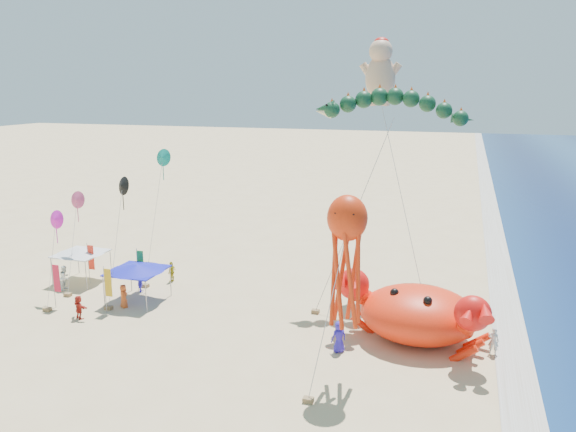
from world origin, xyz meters
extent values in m
plane|color=#D1B784|center=(0.00, 0.00, 0.00)|extent=(320.00, 320.00, 0.00)
plane|color=silver|center=(12.00, 0.00, 0.01)|extent=(320.00, 320.00, 0.00)
ellipsoid|color=#FF2B0D|center=(6.67, 0.00, 1.63)|extent=(8.33, 7.63, 3.25)
sphere|color=red|center=(3.03, -1.37, 3.07)|extent=(1.93, 1.93, 1.93)
sphere|color=black|center=(5.64, -1.14, 3.07)|extent=(0.50, 0.50, 0.50)
sphere|color=red|center=(10.31, -1.37, 3.07)|extent=(1.93, 1.93, 1.93)
sphere|color=black|center=(7.69, -1.14, 3.07)|extent=(0.50, 0.50, 0.50)
cone|color=#0E341D|center=(-0.49, 5.84, 13.24)|extent=(1.36, 1.00, 1.11)
cylinder|color=#B2B2B2|center=(1.99, 3.93, 6.42)|extent=(4.22, 3.86, 12.56)
cube|color=olive|center=(-0.10, 2.03, 0.12)|extent=(0.50, 0.35, 0.25)
ellipsoid|color=#DDAC87|center=(2.54, 9.38, 15.25)|extent=(2.14, 1.76, 3.14)
sphere|color=#DDAC87|center=(2.54, 9.19, 17.08)|extent=(1.64, 1.64, 1.64)
ellipsoid|color=red|center=(2.54, 9.29, 17.66)|extent=(1.06, 1.06, 0.74)
cylinder|color=#B2B2B2|center=(4.70, 7.00, 7.07)|extent=(4.37, 4.82, 13.86)
cube|color=olive|center=(6.86, 4.62, 0.12)|extent=(0.50, 0.35, 0.25)
ellipsoid|color=red|center=(3.48, -5.88, 8.52)|extent=(1.97, 1.77, 2.27)
cylinder|color=#B2B2B2|center=(2.91, -7.19, 4.01)|extent=(1.19, 2.67, 7.73)
cube|color=olive|center=(2.34, -8.50, 0.12)|extent=(0.50, 0.35, 0.25)
cylinder|color=gray|center=(-14.09, -1.24, 1.10)|extent=(0.06, 0.06, 2.20)
cylinder|color=gray|center=(-10.83, -1.24, 1.10)|extent=(0.06, 0.06, 2.20)
cylinder|color=gray|center=(-14.09, 2.02, 1.10)|extent=(0.06, 0.06, 2.20)
cylinder|color=gray|center=(-10.83, 2.02, 1.10)|extent=(0.06, 0.06, 2.20)
cube|color=#1418B4|center=(-12.46, 0.39, 2.24)|extent=(3.50, 3.50, 0.08)
cone|color=#1418B4|center=(-12.46, 0.39, 2.48)|extent=(3.85, 3.85, 0.45)
cylinder|color=gray|center=(-20.35, 1.13, 1.10)|extent=(0.06, 0.06, 2.20)
cylinder|color=gray|center=(-17.30, 1.13, 1.10)|extent=(0.06, 0.06, 2.20)
cylinder|color=gray|center=(-20.35, 4.18, 1.10)|extent=(0.06, 0.06, 2.20)
cylinder|color=gray|center=(-17.30, 4.18, 1.10)|extent=(0.06, 0.06, 2.20)
cube|color=silver|center=(-18.82, 2.66, 2.24)|extent=(3.29, 3.29, 0.08)
cone|color=silver|center=(-18.82, 2.66, 2.48)|extent=(3.62, 3.62, 0.45)
cylinder|color=gray|center=(-13.42, -2.00, 1.60)|extent=(0.05, 0.05, 3.20)
cube|color=gold|center=(-13.14, -2.00, 2.10)|extent=(0.50, 0.04, 1.90)
cylinder|color=gray|center=(-17.24, -2.32, 1.60)|extent=(0.05, 0.05, 3.20)
cube|color=red|center=(-16.96, -2.32, 2.10)|extent=(0.50, 0.04, 1.90)
cylinder|color=gray|center=(-18.01, 2.41, 1.60)|extent=(0.05, 0.05, 3.20)
cube|color=#FC301C|center=(-17.73, 2.41, 2.10)|extent=(0.50, 0.04, 1.90)
cylinder|color=gray|center=(-13.66, 2.28, 1.60)|extent=(0.05, 0.05, 3.20)
cube|color=#168932|center=(-13.38, 2.28, 2.10)|extent=(0.50, 0.04, 1.90)
imported|color=#D85722|center=(-12.79, -0.91, 0.81)|extent=(0.94, 0.90, 1.62)
imported|color=gold|center=(-12.23, 4.69, 0.80)|extent=(0.42, 0.95, 1.60)
imported|color=white|center=(-18.89, 0.78, 0.92)|extent=(0.87, 1.02, 1.84)
imported|color=#2922CB|center=(-13.37, 2.13, 0.86)|extent=(0.66, 0.75, 1.73)
imported|color=#2D1FB8|center=(2.58, -2.91, 0.91)|extent=(1.05, 1.01, 1.82)
imported|color=beige|center=(10.89, -0.59, 0.80)|extent=(0.61, 0.42, 1.59)
imported|color=#B1251C|center=(-14.45, -3.43, 0.78)|extent=(1.51, 1.02, 1.56)
cone|color=#0B8172|center=(-12.70, 5.00, 9.55)|extent=(1.30, 0.51, 1.32)
cylinder|color=#B2B2B2|center=(-12.45, 3.50, 4.80)|extent=(0.55, 3.04, 9.31)
cube|color=olive|center=(-12.20, 2.00, 0.12)|extent=(0.50, 0.35, 0.25)
cone|color=#EB1AC8|center=(-18.01, -0.66, 5.72)|extent=(1.30, 0.51, 1.32)
cylinder|color=#B2B2B2|center=(-17.76, -2.16, 2.89)|extent=(0.55, 3.04, 5.49)
cube|color=olive|center=(-17.51, -3.66, 0.12)|extent=(0.50, 0.35, 0.25)
cone|color=black|center=(-13.58, 0.95, 8.05)|extent=(1.30, 0.51, 1.32)
cylinder|color=#B2B2B2|center=(-13.33, -0.55, 4.05)|extent=(0.55, 3.04, 7.81)
cube|color=olive|center=(-13.08, -2.05, 0.12)|extent=(0.50, 0.35, 0.25)
cone|color=#C94372|center=(-18.72, 2.60, 6.44)|extent=(1.30, 0.51, 1.32)
cylinder|color=#B2B2B2|center=(-18.47, 1.10, 3.25)|extent=(0.55, 3.04, 6.21)
cube|color=olive|center=(-18.22, -0.40, 0.12)|extent=(0.50, 0.35, 0.25)
camera|label=1|loc=(8.69, -31.67, 14.68)|focal=35.00mm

